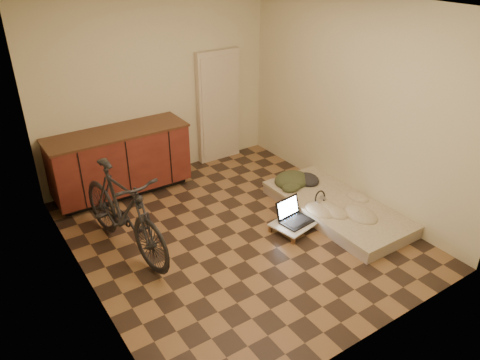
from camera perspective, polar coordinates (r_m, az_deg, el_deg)
room_shell at (r=5.02m, az=-0.46°, el=5.84°), size 3.50×4.00×2.60m
cabinets at (r=6.47m, az=-14.42°, el=2.14°), size 1.84×0.62×0.91m
appliance_panel at (r=7.19m, az=-2.66°, el=8.93°), size 0.70×0.10×1.70m
bicycle at (r=5.22m, az=-14.10°, el=-3.20°), size 0.77×1.80×1.12m
futon at (r=6.09m, az=11.66°, el=-3.36°), size 0.94×1.94×0.17m
clothing_pile at (r=6.38m, az=6.89°, el=0.52°), size 0.53×0.45×0.21m
headphones at (r=5.96m, az=9.74°, el=-2.15°), size 0.26×0.25×0.15m
lap_desk at (r=5.72m, az=6.99°, el=-5.04°), size 0.71×0.53×0.11m
laptop at (r=5.69m, az=6.57°, el=-4.48°), size 0.41×0.37×0.25m
mouse at (r=5.88m, az=8.50°, el=-3.80°), size 0.07×0.11×0.04m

